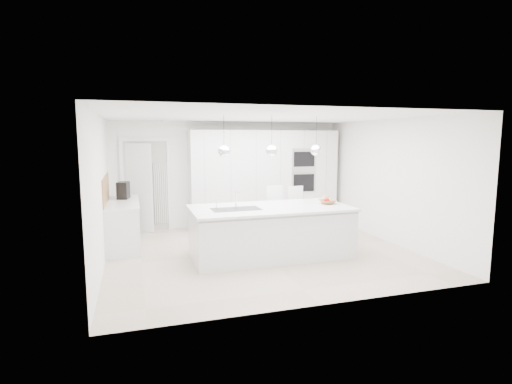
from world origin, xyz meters
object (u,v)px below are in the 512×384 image
object	(u,v)px
espresso_machine	(123,190)
bar_stool_right	(298,214)
bar_stool_left	(277,215)
island_base	(271,233)
fruit_bowl	(328,202)

from	to	relation	value
espresso_machine	bar_stool_right	xyz separation A→B (m)	(3.45, -0.91, -0.52)
bar_stool_left	bar_stool_right	world-z (taller)	bar_stool_left
island_base	fruit_bowl	bearing A→B (deg)	2.00
bar_stool_right	bar_stool_left	bearing A→B (deg)	179.83
fruit_bowl	bar_stool_left	world-z (taller)	bar_stool_left
fruit_bowl	bar_stool_left	xyz separation A→B (m)	(-0.72, 0.80, -0.36)
bar_stool_left	island_base	bearing A→B (deg)	-122.99
island_base	bar_stool_left	world-z (taller)	bar_stool_left
espresso_machine	bar_stool_left	bearing A→B (deg)	-6.45
island_base	espresso_machine	xyz separation A→B (m)	(-2.53, 1.84, 0.64)
island_base	fruit_bowl	world-z (taller)	fruit_bowl
island_base	bar_stool_left	bearing A→B (deg)	63.79
fruit_bowl	bar_stool_right	size ratio (longest dim) A/B	0.28
espresso_machine	bar_stool_left	world-z (taller)	espresso_machine
fruit_bowl	island_base	bearing A→B (deg)	-178.00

